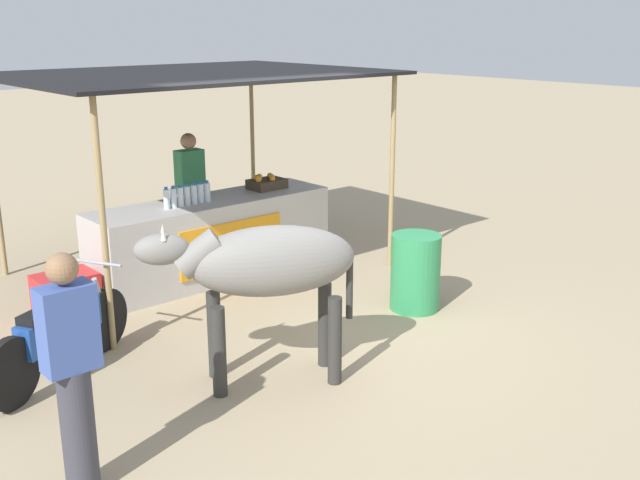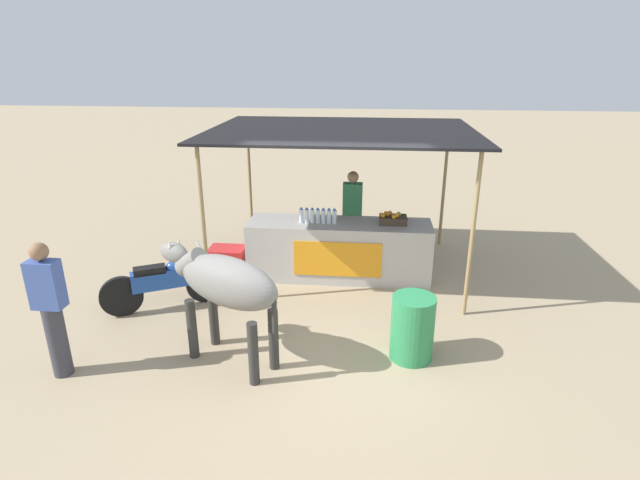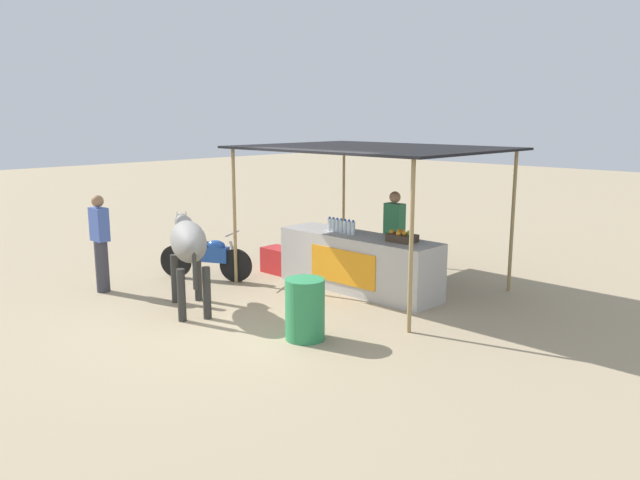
# 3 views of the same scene
# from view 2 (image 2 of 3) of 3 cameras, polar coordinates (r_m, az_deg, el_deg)

# --- Properties ---
(ground_plane) EXTENTS (60.00, 60.00, 0.00)m
(ground_plane) POSITION_cam_2_polar(r_m,az_deg,el_deg) (6.57, 0.90, -12.12)
(ground_plane) COLOR tan
(stall_counter) EXTENTS (3.00, 0.82, 0.96)m
(stall_counter) POSITION_cam_2_polar(r_m,az_deg,el_deg) (8.31, 2.19, -1.15)
(stall_counter) COLOR #B2ADA8
(stall_counter) RESTS_ON ground
(stall_awning) EXTENTS (4.20, 3.20, 2.43)m
(stall_awning) POSITION_cam_2_polar(r_m,az_deg,el_deg) (8.12, 2.51, 11.90)
(stall_awning) COLOR black
(stall_awning) RESTS_ON ground
(water_bottle_row) EXTENTS (0.61, 0.07, 0.25)m
(water_bottle_row) POSITION_cam_2_polar(r_m,az_deg,el_deg) (8.10, -0.25, 2.74)
(water_bottle_row) COLOR silver
(water_bottle_row) RESTS_ON stall_counter
(fruit_crate) EXTENTS (0.44, 0.32, 0.18)m
(fruit_crate) POSITION_cam_2_polar(r_m,az_deg,el_deg) (8.18, 8.31, 2.39)
(fruit_crate) COLOR #3F3326
(fruit_crate) RESTS_ON stall_counter
(vendor_behind_counter) EXTENTS (0.34, 0.22, 1.65)m
(vendor_behind_counter) POSITION_cam_2_polar(r_m,az_deg,el_deg) (8.89, 3.70, 2.81)
(vendor_behind_counter) COLOR #383842
(vendor_behind_counter) RESTS_ON ground
(cooler_box) EXTENTS (0.60, 0.44, 0.48)m
(cooler_box) POSITION_cam_2_polar(r_m,az_deg,el_deg) (8.63, -10.50, -2.39)
(cooler_box) COLOR red
(cooler_box) RESTS_ON ground
(water_barrel) EXTENTS (0.53, 0.53, 0.83)m
(water_barrel) POSITION_cam_2_polar(r_m,az_deg,el_deg) (6.27, 10.51, -9.82)
(water_barrel) COLOR #2D8C51
(water_barrel) RESTS_ON ground
(cow) EXTENTS (1.78, 1.18, 1.44)m
(cow) POSITION_cam_2_polar(r_m,az_deg,el_deg) (5.92, -10.82, -4.95)
(cow) COLOR gray
(cow) RESTS_ON ground
(motorcycle_parked) EXTENTS (1.63, 0.95, 0.90)m
(motorcycle_parked) POSITION_cam_2_polar(r_m,az_deg,el_deg) (7.65, -17.23, -4.54)
(motorcycle_parked) COLOR black
(motorcycle_parked) RESTS_ON ground
(passerby_on_street) EXTENTS (0.34, 0.22, 1.65)m
(passerby_on_street) POSITION_cam_2_polar(r_m,az_deg,el_deg) (6.41, -28.39, -7.00)
(passerby_on_street) COLOR #383842
(passerby_on_street) RESTS_ON ground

